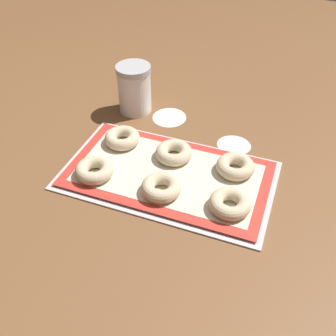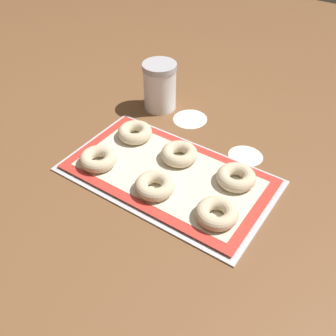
{
  "view_description": "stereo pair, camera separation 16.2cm",
  "coord_description": "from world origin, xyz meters",
  "px_view_note": "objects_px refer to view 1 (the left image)",
  "views": [
    {
      "loc": [
        0.25,
        -0.64,
        0.62
      ],
      "look_at": [
        0.01,
        -0.01,
        0.03
      ],
      "focal_mm": 42.0,
      "sensor_mm": 36.0,
      "label": 1
    },
    {
      "loc": [
        0.39,
        -0.57,
        0.62
      ],
      "look_at": [
        0.01,
        -0.01,
        0.03
      ],
      "focal_mm": 42.0,
      "sensor_mm": 36.0,
      "label": 2
    }
  ],
  "objects_px": {
    "bagel_front_left": "(94,170)",
    "flour_canister": "(134,89)",
    "baking_tray": "(168,175)",
    "bagel_back_left": "(122,138)",
    "bagel_front_center": "(161,187)",
    "bagel_back_right": "(235,166)",
    "bagel_front_right": "(230,203)",
    "bagel_back_center": "(173,152)"
  },
  "relations": [
    {
      "from": "baking_tray",
      "to": "bagel_back_center",
      "type": "bearing_deg",
      "value": 98.22
    },
    {
      "from": "baking_tray",
      "to": "bagel_back_right",
      "type": "bearing_deg",
      "value": 22.67
    },
    {
      "from": "bagel_front_left",
      "to": "bagel_back_center",
      "type": "xyz_separation_m",
      "value": [
        0.15,
        0.12,
        0.0
      ]
    },
    {
      "from": "bagel_front_center",
      "to": "bagel_front_right",
      "type": "distance_m",
      "value": 0.15
    },
    {
      "from": "bagel_front_left",
      "to": "flour_canister",
      "type": "relative_size",
      "value": 0.65
    },
    {
      "from": "bagel_back_right",
      "to": "bagel_front_center",
      "type": "bearing_deg",
      "value": -137.24
    },
    {
      "from": "bagel_front_left",
      "to": "bagel_back_left",
      "type": "distance_m",
      "value": 0.13
    },
    {
      "from": "bagel_back_center",
      "to": "baking_tray",
      "type": "bearing_deg",
      "value": -81.78
    },
    {
      "from": "bagel_back_left",
      "to": "bagel_back_center",
      "type": "bearing_deg",
      "value": -3.68
    },
    {
      "from": "bagel_back_center",
      "to": "flour_canister",
      "type": "xyz_separation_m",
      "value": [
        -0.18,
        0.18,
        0.04
      ]
    },
    {
      "from": "bagel_front_left",
      "to": "flour_canister",
      "type": "xyz_separation_m",
      "value": [
        -0.03,
        0.3,
        0.04
      ]
    },
    {
      "from": "baking_tray",
      "to": "bagel_back_left",
      "type": "height_order",
      "value": "bagel_back_left"
    },
    {
      "from": "bagel_back_center",
      "to": "bagel_back_left",
      "type": "bearing_deg",
      "value": 176.32
    },
    {
      "from": "bagel_back_left",
      "to": "bagel_back_right",
      "type": "relative_size",
      "value": 1.0
    },
    {
      "from": "bagel_front_right",
      "to": "bagel_back_left",
      "type": "relative_size",
      "value": 1.0
    },
    {
      "from": "bagel_front_center",
      "to": "flour_canister",
      "type": "height_order",
      "value": "flour_canister"
    },
    {
      "from": "bagel_front_center",
      "to": "bagel_back_right",
      "type": "relative_size",
      "value": 1.0
    },
    {
      "from": "bagel_front_left",
      "to": "bagel_front_right",
      "type": "distance_m",
      "value": 0.32
    },
    {
      "from": "bagel_back_left",
      "to": "flour_canister",
      "type": "distance_m",
      "value": 0.18
    },
    {
      "from": "baking_tray",
      "to": "bagel_front_left",
      "type": "xyz_separation_m",
      "value": [
        -0.16,
        -0.07,
        0.02
      ]
    },
    {
      "from": "bagel_front_right",
      "to": "bagel_back_right",
      "type": "bearing_deg",
      "value": 97.96
    },
    {
      "from": "bagel_front_center",
      "to": "bagel_back_left",
      "type": "relative_size",
      "value": 1.0
    },
    {
      "from": "baking_tray",
      "to": "bagel_front_right",
      "type": "height_order",
      "value": "bagel_front_right"
    },
    {
      "from": "bagel_back_left",
      "to": "bagel_front_right",
      "type": "bearing_deg",
      "value": -22.18
    },
    {
      "from": "bagel_back_right",
      "to": "baking_tray",
      "type": "bearing_deg",
      "value": -157.33
    },
    {
      "from": "baking_tray",
      "to": "bagel_front_left",
      "type": "relative_size",
      "value": 5.48
    },
    {
      "from": "baking_tray",
      "to": "bagel_back_center",
      "type": "distance_m",
      "value": 0.06
    },
    {
      "from": "flour_canister",
      "to": "bagel_front_left",
      "type": "bearing_deg",
      "value": -83.84
    },
    {
      "from": "baking_tray",
      "to": "flour_canister",
      "type": "xyz_separation_m",
      "value": [
        -0.19,
        0.23,
        0.07
      ]
    },
    {
      "from": "bagel_back_left",
      "to": "bagel_back_center",
      "type": "height_order",
      "value": "same"
    },
    {
      "from": "bagel_front_right",
      "to": "bagel_back_center",
      "type": "xyz_separation_m",
      "value": [
        -0.17,
        0.12,
        0.0
      ]
    },
    {
      "from": "bagel_front_right",
      "to": "bagel_back_center",
      "type": "relative_size",
      "value": 1.0
    },
    {
      "from": "bagel_back_left",
      "to": "flour_canister",
      "type": "relative_size",
      "value": 0.65
    },
    {
      "from": "bagel_front_center",
      "to": "bagel_back_left",
      "type": "xyz_separation_m",
      "value": [
        -0.16,
        0.13,
        0.0
      ]
    },
    {
      "from": "bagel_front_center",
      "to": "flour_canister",
      "type": "bearing_deg",
      "value": 123.34
    },
    {
      "from": "baking_tray",
      "to": "bagel_back_right",
      "type": "distance_m",
      "value": 0.16
    },
    {
      "from": "bagel_back_right",
      "to": "flour_canister",
      "type": "relative_size",
      "value": 0.65
    },
    {
      "from": "bagel_front_center",
      "to": "bagel_back_right",
      "type": "bearing_deg",
      "value": 42.76
    },
    {
      "from": "bagel_front_left",
      "to": "baking_tray",
      "type": "bearing_deg",
      "value": 23.01
    },
    {
      "from": "bagel_front_left",
      "to": "bagel_back_center",
      "type": "bearing_deg",
      "value": 40.07
    },
    {
      "from": "bagel_front_center",
      "to": "bagel_back_right",
      "type": "distance_m",
      "value": 0.18
    },
    {
      "from": "bagel_back_center",
      "to": "bagel_front_right",
      "type": "bearing_deg",
      "value": -34.71
    }
  ]
}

